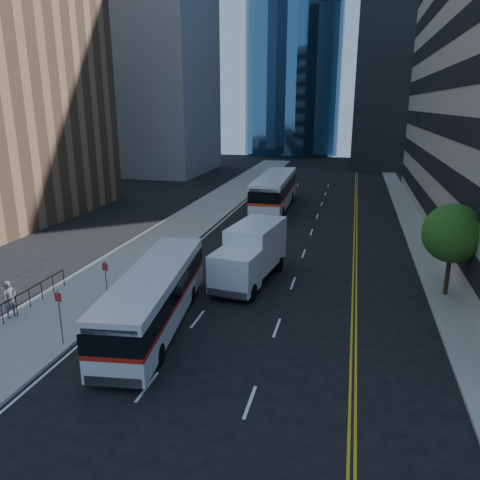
{
  "coord_description": "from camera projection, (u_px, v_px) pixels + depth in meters",
  "views": [
    {
      "loc": [
        3.57,
        -18.21,
        10.29
      ],
      "look_at": [
        -2.51,
        6.91,
        2.8
      ],
      "focal_mm": 35.0,
      "sensor_mm": 36.0,
      "label": 1
    }
  ],
  "objects": [
    {
      "name": "bus_rear",
      "position": [
        275.0,
        191.0,
        47.65
      ],
      "size": [
        3.14,
        13.39,
        3.44
      ],
      "rotation": [
        0.0,
        0.0,
        0.02
      ],
      "color": "white",
      "rests_on": "ground"
    },
    {
      "name": "pedestrian",
      "position": [
        10.0,
        299.0,
        22.94
      ],
      "size": [
        0.62,
        0.79,
        1.9
      ],
      "primitive_type": "imported",
      "rotation": [
        0.0,
        0.0,
        1.31
      ],
      "color": "#525158",
      "rests_on": "sidewalk_west"
    },
    {
      "name": "midrise_west",
      "position": [
        146.0,
        55.0,
        70.66
      ],
      "size": [
        18.0,
        18.0,
        35.0
      ],
      "primitive_type": "cube",
      "color": "gray",
      "rests_on": "ground"
    },
    {
      "name": "sidewalk_west",
      "position": [
        205.0,
        212.0,
        46.36
      ],
      "size": [
        5.0,
        90.0,
        0.15
      ],
      "primitive_type": "cube",
      "color": "gray",
      "rests_on": "ground"
    },
    {
      "name": "street_tree",
      "position": [
        453.0,
        234.0,
        25.09
      ],
      "size": [
        3.2,
        3.2,
        5.1
      ],
      "color": "#332114",
      "rests_on": "sidewalk_east"
    },
    {
      "name": "bus_front",
      "position": [
        155.0,
        296.0,
        22.12
      ],
      "size": [
        3.8,
        11.36,
        2.87
      ],
      "rotation": [
        0.0,
        0.0,
        0.13
      ],
      "color": "silver",
      "rests_on": "ground"
    },
    {
      "name": "box_truck",
      "position": [
        251.0,
        253.0,
        27.86
      ],
      "size": [
        3.37,
        7.33,
        3.38
      ],
      "rotation": [
        0.0,
        0.0,
        -0.14
      ],
      "color": "silver",
      "rests_on": "ground"
    },
    {
      "name": "ground",
      "position": [
        258.0,
        347.0,
        20.67
      ],
      "size": [
        160.0,
        160.0,
        0.0
      ],
      "primitive_type": "plane",
      "color": "black",
      "rests_on": "ground"
    },
    {
      "name": "sidewalk_east",
      "position": [
        412.0,
        223.0,
        41.95
      ],
      "size": [
        2.0,
        90.0,
        0.15
      ],
      "primitive_type": "cube",
      "color": "gray",
      "rests_on": "ground"
    }
  ]
}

